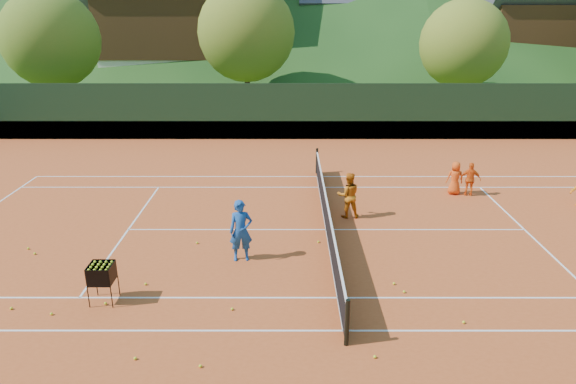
{
  "coord_description": "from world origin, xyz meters",
  "views": [
    {
      "loc": [
        -1.23,
        -15.14,
        6.8
      ],
      "look_at": [
        -1.24,
        0.0,
        1.31
      ],
      "focal_mm": 32.0,
      "sensor_mm": 36.0,
      "label": 1
    }
  ],
  "objects_px": {
    "coach": "(241,231)",
    "student_a": "(348,195)",
    "chalet_right": "(541,26)",
    "tennis_net": "(327,215)",
    "chalet_left": "(183,21)",
    "chalet_mid": "(367,27)",
    "ball_hopper": "(102,274)",
    "student_b": "(470,179)",
    "student_c": "(455,178)"
  },
  "relations": [
    {
      "from": "coach",
      "to": "student_a",
      "type": "bearing_deg",
      "value": 35.07
    },
    {
      "from": "chalet_right",
      "to": "coach",
      "type": "bearing_deg",
      "value": -125.12
    },
    {
      "from": "student_a",
      "to": "tennis_net",
      "type": "relative_size",
      "value": 0.13
    },
    {
      "from": "chalet_left",
      "to": "chalet_mid",
      "type": "relative_size",
      "value": 1.09
    },
    {
      "from": "ball_hopper",
      "to": "chalet_left",
      "type": "height_order",
      "value": "chalet_left"
    },
    {
      "from": "student_b",
      "to": "chalet_left",
      "type": "bearing_deg",
      "value": -47.9
    },
    {
      "from": "chalet_right",
      "to": "tennis_net",
      "type": "bearing_deg",
      "value": -123.69
    },
    {
      "from": "tennis_net",
      "to": "chalet_right",
      "type": "distance_m",
      "value": 36.37
    },
    {
      "from": "student_c",
      "to": "chalet_left",
      "type": "distance_m",
      "value": 31.03
    },
    {
      "from": "student_c",
      "to": "ball_hopper",
      "type": "distance_m",
      "value": 13.24
    },
    {
      "from": "ball_hopper",
      "to": "chalet_left",
      "type": "relative_size",
      "value": 0.07
    },
    {
      "from": "student_c",
      "to": "ball_hopper",
      "type": "height_order",
      "value": "student_c"
    },
    {
      "from": "coach",
      "to": "chalet_right",
      "type": "xyz_separation_m",
      "value": [
        22.55,
        32.06,
        4.35
      ]
    },
    {
      "from": "tennis_net",
      "to": "chalet_right",
      "type": "relative_size",
      "value": 1.01
    },
    {
      "from": "student_a",
      "to": "ball_hopper",
      "type": "relative_size",
      "value": 1.57
    },
    {
      "from": "ball_hopper",
      "to": "chalet_left",
      "type": "xyz_separation_m",
      "value": [
        -4.29,
        34.27,
        4.88
      ]
    },
    {
      "from": "tennis_net",
      "to": "chalet_mid",
      "type": "xyz_separation_m",
      "value": [
        6.0,
        34.0,
        4.47
      ]
    },
    {
      "from": "student_c",
      "to": "chalet_left",
      "type": "height_order",
      "value": "chalet_left"
    },
    {
      "from": "student_b",
      "to": "ball_hopper",
      "type": "relative_size",
      "value": 1.3
    },
    {
      "from": "student_c",
      "to": "chalet_right",
      "type": "relative_size",
      "value": 0.11
    },
    {
      "from": "student_b",
      "to": "chalet_right",
      "type": "distance_m",
      "value": 30.76
    },
    {
      "from": "student_c",
      "to": "ball_hopper",
      "type": "bearing_deg",
      "value": 38.31
    },
    {
      "from": "student_b",
      "to": "chalet_mid",
      "type": "relative_size",
      "value": 0.1
    },
    {
      "from": "coach",
      "to": "student_a",
      "type": "distance_m",
      "value": 4.6
    },
    {
      "from": "chalet_mid",
      "to": "chalet_right",
      "type": "height_order",
      "value": "chalet_right"
    },
    {
      "from": "tennis_net",
      "to": "chalet_mid",
      "type": "height_order",
      "value": "chalet_mid"
    },
    {
      "from": "tennis_net",
      "to": "chalet_left",
      "type": "xyz_separation_m",
      "value": [
        -10.0,
        30.0,
        5.13
      ]
    },
    {
      "from": "ball_hopper",
      "to": "coach",
      "type": "bearing_deg",
      "value": 34.95
    },
    {
      "from": "chalet_left",
      "to": "chalet_right",
      "type": "distance_m",
      "value": 30.0
    },
    {
      "from": "student_a",
      "to": "student_b",
      "type": "xyz_separation_m",
      "value": [
        4.84,
        2.11,
        -0.14
      ]
    },
    {
      "from": "coach",
      "to": "student_a",
      "type": "xyz_separation_m",
      "value": [
        3.35,
        3.15,
        -0.1
      ]
    },
    {
      "from": "coach",
      "to": "student_b",
      "type": "bearing_deg",
      "value": 24.57
    },
    {
      "from": "coach",
      "to": "student_c",
      "type": "height_order",
      "value": "coach"
    },
    {
      "from": "chalet_mid",
      "to": "chalet_right",
      "type": "xyz_separation_m",
      "value": [
        14.0,
        -4.0,
        0.27
      ]
    },
    {
      "from": "student_a",
      "to": "tennis_net",
      "type": "bearing_deg",
      "value": 49.87
    },
    {
      "from": "student_a",
      "to": "chalet_right",
      "type": "height_order",
      "value": "chalet_right"
    },
    {
      "from": "student_a",
      "to": "coach",
      "type": "bearing_deg",
      "value": 39.5
    },
    {
      "from": "student_a",
      "to": "chalet_right",
      "type": "relative_size",
      "value": 0.13
    },
    {
      "from": "student_b",
      "to": "chalet_mid",
      "type": "bearing_deg",
      "value": -78.83
    },
    {
      "from": "ball_hopper",
      "to": "chalet_mid",
      "type": "relative_size",
      "value": 0.08
    },
    {
      "from": "student_c",
      "to": "chalet_mid",
      "type": "bearing_deg",
      "value": -88.56
    },
    {
      "from": "student_b",
      "to": "tennis_net",
      "type": "xyz_separation_m",
      "value": [
        -5.64,
        -3.19,
        -0.15
      ]
    },
    {
      "from": "chalet_left",
      "to": "tennis_net",
      "type": "bearing_deg",
      "value": -71.57
    },
    {
      "from": "ball_hopper",
      "to": "chalet_right",
      "type": "distance_m",
      "value": 43.08
    },
    {
      "from": "student_b",
      "to": "chalet_mid",
      "type": "distance_m",
      "value": 31.11
    },
    {
      "from": "student_b",
      "to": "student_c",
      "type": "distance_m",
      "value": 0.55
    },
    {
      "from": "chalet_left",
      "to": "chalet_right",
      "type": "height_order",
      "value": "chalet_left"
    },
    {
      "from": "ball_hopper",
      "to": "chalet_left",
      "type": "bearing_deg",
      "value": 97.14
    },
    {
      "from": "student_c",
      "to": "tennis_net",
      "type": "xyz_separation_m",
      "value": [
        -5.11,
        -3.37,
        -0.14
      ]
    },
    {
      "from": "tennis_net",
      "to": "chalet_mid",
      "type": "relative_size",
      "value": 0.95
    }
  ]
}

